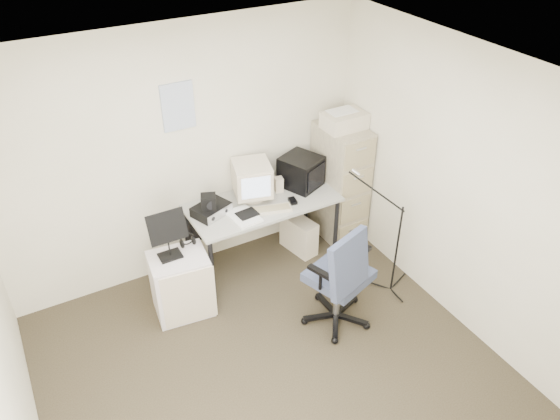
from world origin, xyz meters
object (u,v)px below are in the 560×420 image
office_chair (339,274)px  side_cart (181,284)px  filing_cabinet (340,183)px  desk (263,231)px

office_chair → side_cart: office_chair is taller
side_cart → filing_cabinet: bearing=16.2°
side_cart → desk: bearing=23.2°
filing_cabinet → side_cart: filing_cabinet is taller
desk → office_chair: (0.17, -1.11, 0.19)m
side_cart → office_chair: bearing=-27.7°
desk → office_chair: office_chair is taller
filing_cabinet → desk: 0.99m
desk → office_chair: size_ratio=1.35×
filing_cabinet → office_chair: bearing=-124.2°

